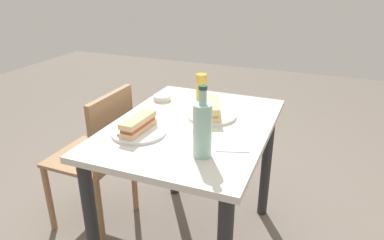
{
  "coord_description": "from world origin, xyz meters",
  "views": [
    {
      "loc": [
        -1.45,
        -0.58,
        1.46
      ],
      "look_at": [
        0.0,
        0.0,
        0.78
      ],
      "focal_mm": 32.87,
      "sensor_mm": 36.0,
      "label": 1
    }
  ],
  "objects_px": {
    "dining_table": "(192,149)",
    "knife_near": "(127,129)",
    "knife_far": "(201,115)",
    "beer_glass": "(201,87)",
    "plate_near": "(139,132)",
    "chair_far": "(100,153)",
    "baguette_sandwich_far": "(212,108)",
    "baguette_sandwich_near": "(138,124)",
    "olive_bowl": "(162,98)",
    "plate_far": "(212,116)",
    "water_bottle": "(202,129)"
  },
  "relations": [
    {
      "from": "plate_near",
      "to": "baguette_sandwich_near",
      "type": "bearing_deg",
      "value": 0.0
    },
    {
      "from": "baguette_sandwich_near",
      "to": "water_bottle",
      "type": "bearing_deg",
      "value": -104.11
    },
    {
      "from": "baguette_sandwich_far",
      "to": "water_bottle",
      "type": "xyz_separation_m",
      "value": [
        -0.4,
        -0.09,
        0.07
      ]
    },
    {
      "from": "beer_glass",
      "to": "olive_bowl",
      "type": "height_order",
      "value": "beer_glass"
    },
    {
      "from": "knife_far",
      "to": "beer_glass",
      "type": "relative_size",
      "value": 1.13
    },
    {
      "from": "knife_near",
      "to": "baguette_sandwich_far",
      "type": "bearing_deg",
      "value": -43.42
    },
    {
      "from": "plate_far",
      "to": "baguette_sandwich_near",
      "type": "bearing_deg",
      "value": 141.57
    },
    {
      "from": "baguette_sandwich_near",
      "to": "olive_bowl",
      "type": "bearing_deg",
      "value": 12.66
    },
    {
      "from": "knife_near",
      "to": "beer_glass",
      "type": "xyz_separation_m",
      "value": [
        0.55,
        -0.16,
        0.06
      ]
    },
    {
      "from": "knife_near",
      "to": "beer_glass",
      "type": "bearing_deg",
      "value": -16.18
    },
    {
      "from": "baguette_sandwich_far",
      "to": "water_bottle",
      "type": "distance_m",
      "value": 0.41
    },
    {
      "from": "plate_near",
      "to": "olive_bowl",
      "type": "bearing_deg",
      "value": 12.66
    },
    {
      "from": "olive_bowl",
      "to": "water_bottle",
      "type": "bearing_deg",
      "value": -140.13
    },
    {
      "from": "plate_near",
      "to": "baguette_sandwich_near",
      "type": "height_order",
      "value": "baguette_sandwich_near"
    },
    {
      "from": "baguette_sandwich_near",
      "to": "knife_far",
      "type": "relative_size",
      "value": 1.28
    },
    {
      "from": "plate_near",
      "to": "knife_near",
      "type": "distance_m",
      "value": 0.06
    },
    {
      "from": "chair_far",
      "to": "plate_far",
      "type": "xyz_separation_m",
      "value": [
        0.12,
        -0.63,
        0.28
      ]
    },
    {
      "from": "plate_far",
      "to": "baguette_sandwich_far",
      "type": "xyz_separation_m",
      "value": [
        -0.0,
        0.0,
        0.04
      ]
    },
    {
      "from": "dining_table",
      "to": "baguette_sandwich_near",
      "type": "xyz_separation_m",
      "value": [
        -0.19,
        0.18,
        0.19
      ]
    },
    {
      "from": "baguette_sandwich_near",
      "to": "baguette_sandwich_far",
      "type": "height_order",
      "value": "same"
    },
    {
      "from": "dining_table",
      "to": "knife_near",
      "type": "xyz_separation_m",
      "value": [
        -0.2,
        0.24,
        0.16
      ]
    },
    {
      "from": "chair_far",
      "to": "baguette_sandwich_far",
      "type": "height_order",
      "value": "chair_far"
    },
    {
      "from": "plate_near",
      "to": "beer_glass",
      "type": "bearing_deg",
      "value": -10.88
    },
    {
      "from": "baguette_sandwich_far",
      "to": "beer_glass",
      "type": "height_order",
      "value": "beer_glass"
    },
    {
      "from": "knife_near",
      "to": "knife_far",
      "type": "height_order",
      "value": "same"
    },
    {
      "from": "dining_table",
      "to": "beer_glass",
      "type": "relative_size",
      "value": 6.74
    },
    {
      "from": "beer_glass",
      "to": "plate_near",
      "type": "bearing_deg",
      "value": 169.12
    },
    {
      "from": "baguette_sandwich_near",
      "to": "baguette_sandwich_far",
      "type": "relative_size",
      "value": 0.9
    },
    {
      "from": "plate_near",
      "to": "baguette_sandwich_near",
      "type": "relative_size",
      "value": 1.15
    },
    {
      "from": "chair_far",
      "to": "baguette_sandwich_far",
      "type": "distance_m",
      "value": 0.72
    },
    {
      "from": "baguette_sandwich_near",
      "to": "knife_far",
      "type": "xyz_separation_m",
      "value": [
        0.28,
        -0.2,
        -0.03
      ]
    },
    {
      "from": "plate_near",
      "to": "knife_far",
      "type": "bearing_deg",
      "value": -35.35
    },
    {
      "from": "chair_far",
      "to": "plate_near",
      "type": "bearing_deg",
      "value": -116.79
    },
    {
      "from": "baguette_sandwich_far",
      "to": "olive_bowl",
      "type": "height_order",
      "value": "baguette_sandwich_far"
    },
    {
      "from": "baguette_sandwich_far",
      "to": "beer_glass",
      "type": "bearing_deg",
      "value": 31.6
    },
    {
      "from": "chair_far",
      "to": "plate_near",
      "type": "xyz_separation_m",
      "value": [
        -0.19,
        -0.38,
        0.28
      ]
    },
    {
      "from": "plate_far",
      "to": "dining_table",
      "type": "bearing_deg",
      "value": 152.04
    },
    {
      "from": "plate_near",
      "to": "knife_near",
      "type": "xyz_separation_m",
      "value": [
        -0.01,
        0.06,
        0.01
      ]
    },
    {
      "from": "chair_far",
      "to": "knife_far",
      "type": "bearing_deg",
      "value": -81.48
    },
    {
      "from": "olive_bowl",
      "to": "plate_far",
      "type": "bearing_deg",
      "value": -110.64
    },
    {
      "from": "knife_far",
      "to": "beer_glass",
      "type": "bearing_deg",
      "value": 19.89
    },
    {
      "from": "knife_far",
      "to": "olive_bowl",
      "type": "relative_size",
      "value": 1.69
    },
    {
      "from": "plate_near",
      "to": "water_bottle",
      "type": "distance_m",
      "value": 0.37
    },
    {
      "from": "dining_table",
      "to": "chair_far",
      "type": "distance_m",
      "value": 0.58
    },
    {
      "from": "dining_table",
      "to": "water_bottle",
      "type": "xyz_separation_m",
      "value": [
        -0.28,
        -0.16,
        0.26
      ]
    },
    {
      "from": "chair_far",
      "to": "water_bottle",
      "type": "height_order",
      "value": "water_bottle"
    },
    {
      "from": "baguette_sandwich_near",
      "to": "plate_far",
      "type": "height_order",
      "value": "baguette_sandwich_near"
    },
    {
      "from": "chair_far",
      "to": "water_bottle",
      "type": "xyz_separation_m",
      "value": [
        -0.28,
        -0.72,
        0.39
      ]
    },
    {
      "from": "dining_table",
      "to": "beer_glass",
      "type": "height_order",
      "value": "beer_glass"
    },
    {
      "from": "knife_near",
      "to": "olive_bowl",
      "type": "distance_m",
      "value": 0.45
    }
  ]
}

